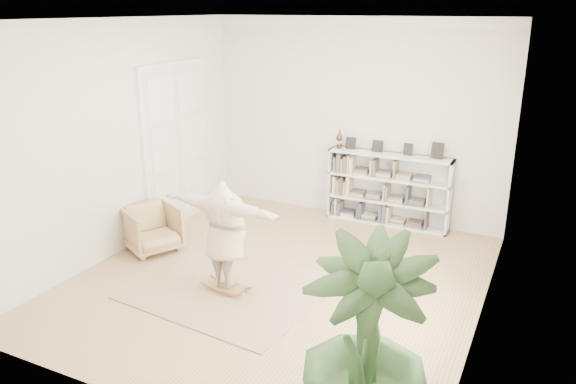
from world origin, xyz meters
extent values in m
plane|color=#99784F|center=(0.00, 0.00, 0.00)|extent=(6.00, 6.00, 0.00)
plane|color=silver|center=(0.00, 3.00, 1.80)|extent=(5.50, 0.00, 5.50)
plane|color=silver|center=(0.00, -3.00, 1.80)|extent=(5.50, 0.00, 5.50)
plane|color=silver|center=(-2.75, 0.00, 1.80)|extent=(0.00, 6.00, 6.00)
plane|color=silver|center=(2.75, 0.00, 1.80)|extent=(0.00, 6.00, 6.00)
plane|color=white|center=(0.00, 0.00, 3.60)|extent=(6.00, 6.00, 0.00)
cube|color=white|center=(0.00, 2.94, 3.51)|extent=(5.50, 0.12, 0.18)
cube|color=white|center=(-2.71, 1.30, 1.40)|extent=(0.08, 1.78, 2.92)
cube|color=silver|center=(-2.69, 0.90, 1.40)|extent=(0.06, 0.78, 2.80)
cube|color=silver|center=(-2.69, 1.70, 1.40)|extent=(0.06, 0.78, 2.80)
cube|color=silver|center=(-0.33, 2.81, 0.65)|extent=(0.04, 0.35, 1.30)
cube|color=silver|center=(1.83, 2.81, 0.65)|extent=(0.04, 0.35, 1.30)
cube|color=silver|center=(0.75, 2.96, 0.65)|extent=(2.20, 0.04, 1.30)
cube|color=silver|center=(0.75, 2.81, 0.02)|extent=(2.20, 0.35, 0.04)
cube|color=silver|center=(0.75, 2.81, 0.43)|extent=(2.20, 0.35, 0.04)
cube|color=silver|center=(0.75, 2.81, 0.86)|extent=(2.20, 0.35, 0.04)
cube|color=silver|center=(0.75, 2.81, 1.28)|extent=(2.20, 0.35, 0.04)
cube|color=black|center=(0.00, 2.85, 1.42)|extent=(0.18, 0.07, 0.24)
cube|color=black|center=(0.50, 2.85, 1.42)|extent=(0.18, 0.07, 0.24)
cube|color=black|center=(1.05, 2.85, 1.42)|extent=(0.18, 0.07, 0.24)
cube|color=black|center=(1.55, 2.85, 1.42)|extent=(0.18, 0.07, 0.24)
imported|color=tan|center=(-2.30, 0.02, 0.37)|extent=(1.07, 1.07, 0.73)
cube|color=tan|center=(-0.49, -0.66, 0.01)|extent=(2.68, 2.23, 0.02)
cube|color=#9A633D|center=(-0.49, -0.66, 0.07)|extent=(0.52, 0.34, 0.03)
cube|color=#9A633D|center=(-0.49, -0.66, 0.04)|extent=(0.34, 0.08, 0.04)
cube|color=#9A633D|center=(-0.49, -0.66, 0.04)|extent=(0.34, 0.08, 0.04)
cube|color=#9A633D|center=(-0.49, -0.66, 0.07)|extent=(0.20, 0.07, 0.10)
cube|color=#9A633D|center=(-0.49, -0.66, 0.07)|extent=(0.20, 0.07, 0.10)
imported|color=#C9B197|center=(-0.49, -0.66, 0.89)|extent=(1.91, 0.69, 1.52)
imported|color=#34552A|center=(2.10, -2.55, 0.99)|extent=(1.18, 1.18, 1.98)
camera|label=1|loc=(3.31, -6.52, 3.74)|focal=35.00mm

